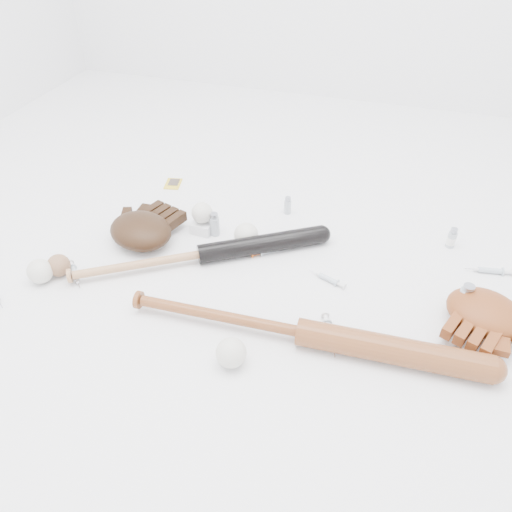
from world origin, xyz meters
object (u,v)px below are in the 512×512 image
(bat_wood, at_px, (301,332))
(glove_dark, at_px, (141,230))
(pedestal, at_px, (203,226))
(bat_dark, at_px, (201,254))

(bat_wood, distance_m, glove_dark, 0.66)
(glove_dark, height_order, pedestal, glove_dark)
(bat_dark, height_order, bat_wood, bat_wood)
(bat_dark, xyz_separation_m, bat_wood, (0.37, -0.23, 0.01))
(bat_dark, relative_size, glove_dark, 3.28)
(bat_dark, height_order, pedestal, bat_dark)
(glove_dark, bearing_deg, bat_dark, 8.16)
(glove_dark, bearing_deg, bat_wood, -6.05)
(pedestal, bearing_deg, bat_wood, -41.89)
(bat_dark, bearing_deg, glove_dark, 137.77)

